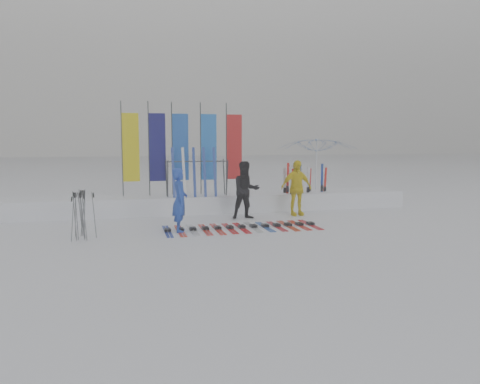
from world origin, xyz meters
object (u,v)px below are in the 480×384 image
object	(u,v)px
person_blue	(180,200)
tent_canopy	(317,171)
ski_rack	(197,173)
person_black	(246,190)
ski_row	(241,227)
person_yellow	(296,188)

from	to	relation	value
person_blue	tent_canopy	size ratio (longest dim) A/B	0.59
person_blue	ski_rack	bearing A→B (deg)	-9.93
tent_canopy	ski_rack	world-z (taller)	tent_canopy
person_black	tent_canopy	bearing A→B (deg)	32.35
tent_canopy	ski_row	distance (m)	5.65
tent_canopy	person_yellow	bearing A→B (deg)	-128.33
ski_row	ski_rack	world-z (taller)	ski_rack
person_black	person_yellow	world-z (taller)	person_yellow
ski_row	ski_rack	xyz separation A→B (m)	(-0.81, 2.95, 1.35)
person_blue	person_yellow	world-z (taller)	person_yellow
person_blue	tent_canopy	distance (m)	6.92
person_blue	person_black	bearing A→B (deg)	-47.48
person_black	ski_row	bearing A→B (deg)	-110.82
person_black	ski_rack	size ratio (longest dim) A/B	0.90
person_black	ski_row	world-z (taller)	person_black
person_black	ski_rack	xyz separation A→B (m)	(-1.35, 1.42, 0.47)
tent_canopy	ski_row	world-z (taller)	tent_canopy
person_blue	person_yellow	size ratio (longest dim) A/B	0.95
person_yellow	ski_rack	world-z (taller)	ski_rack
person_yellow	ski_row	size ratio (longest dim) A/B	0.42
ski_row	person_yellow	bearing A→B (deg)	37.23
person_yellow	tent_canopy	bearing A→B (deg)	48.09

